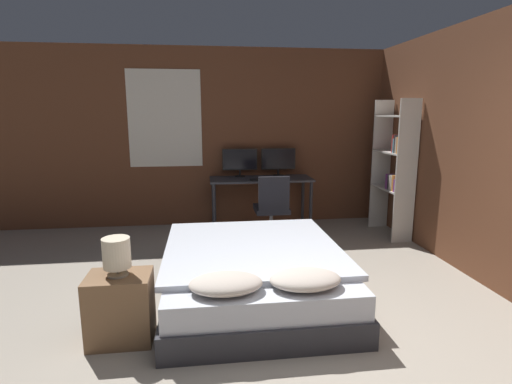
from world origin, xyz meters
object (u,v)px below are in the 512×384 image
at_px(computer_mouse, 282,179).
at_px(bookshelf, 396,165).
at_px(monitor_left, 240,161).
at_px(keyboard, 263,180).
at_px(nightstand, 120,308).
at_px(monitor_right, 278,160).
at_px(office_chair, 272,215).
at_px(desk, 261,184).
at_px(bed, 254,273).
at_px(bedside_lamp, 117,254).

distance_m(computer_mouse, bookshelf, 1.61).
relative_size(monitor_left, keyboard, 1.41).
xyz_separation_m(nightstand, keyboard, (1.50, 2.74, 0.51)).
xyz_separation_m(monitor_left, monitor_right, (0.60, 0.00, 0.00)).
bearing_deg(bookshelf, monitor_left, 158.20).
bearing_deg(office_chair, desk, 93.94).
bearing_deg(monitor_left, keyboard, -52.22).
xyz_separation_m(monitor_left, keyboard, (0.30, -0.39, -0.24)).
height_order(monitor_right, computer_mouse, monitor_right).
bearing_deg(monitor_left, bed, -92.26).
relative_size(desk, monitor_right, 2.87).
height_order(bed, office_chair, office_chair).
height_order(monitor_right, bookshelf, bookshelf).
height_order(bedside_lamp, bookshelf, bookshelf).
relative_size(desk, computer_mouse, 21.84).
bearing_deg(monitor_right, monitor_left, 180.00).
bearing_deg(bed, bookshelf, 37.37).
bearing_deg(nightstand, bookshelf, 34.60).
relative_size(bed, bedside_lamp, 6.99).
bearing_deg(nightstand, monitor_left, 68.90).
bearing_deg(monitor_right, keyboard, -127.78).
xyz_separation_m(monitor_left, office_chair, (0.35, -0.90, -0.64)).
distance_m(computer_mouse, office_chair, 0.70).
height_order(keyboard, office_chair, office_chair).
xyz_separation_m(bedside_lamp, keyboard, (1.50, 2.74, 0.07)).
relative_size(desk, office_chair, 1.65).
height_order(bedside_lamp, office_chair, office_chair).
distance_m(monitor_right, bookshelf, 1.72).
bearing_deg(monitor_right, computer_mouse, -93.16).
distance_m(bed, bedside_lamp, 1.34).
distance_m(monitor_right, keyboard, 0.54).
bearing_deg(office_chair, monitor_left, 111.12).
bearing_deg(monitor_left, nightstand, -111.10).
distance_m(bedside_lamp, monitor_left, 3.36).
bearing_deg(desk, computer_mouse, -34.55).
bearing_deg(bedside_lamp, bed, 28.47).
bearing_deg(office_chair, nightstand, -124.98).
relative_size(desk, bookshelf, 0.80).
relative_size(bed, monitor_right, 3.85).
distance_m(bed, monitor_left, 2.64).
distance_m(monitor_left, office_chair, 1.16).
bearing_deg(computer_mouse, monitor_left, 146.22).
bearing_deg(computer_mouse, bedside_lamp, -123.09).
bearing_deg(nightstand, desk, 62.80).
height_order(monitor_left, monitor_right, same).
bearing_deg(nightstand, office_chair, 55.02).
xyz_separation_m(desk, monitor_left, (-0.30, 0.20, 0.34)).
bearing_deg(bedside_lamp, bookshelf, 34.60).
xyz_separation_m(computer_mouse, office_chair, (-0.23, -0.52, -0.41)).
bearing_deg(bed, nightstand, -151.53).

